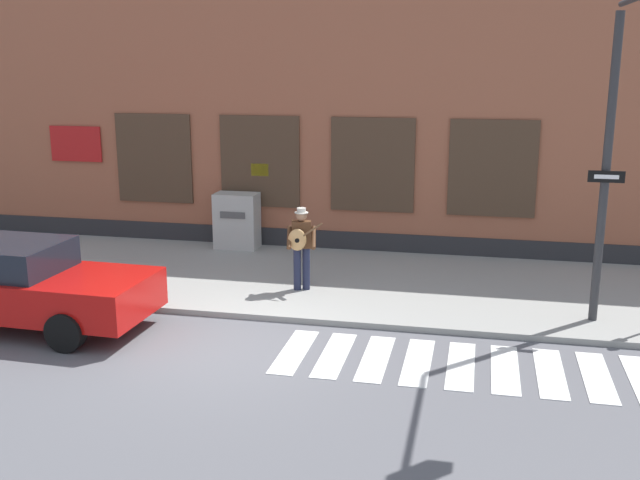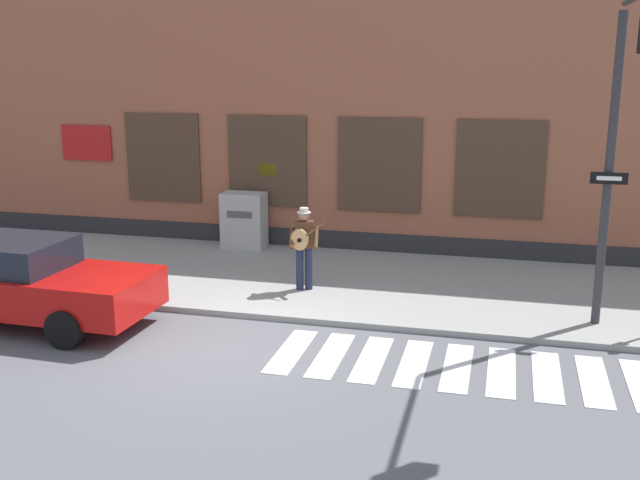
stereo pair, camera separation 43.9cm
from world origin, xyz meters
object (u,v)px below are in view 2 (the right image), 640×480
object	(u,v)px
red_car	(25,282)
utility_box	(244,220)
busker	(303,244)
traffic_light	(625,110)

from	to	relation	value
red_car	utility_box	size ratio (longest dim) A/B	3.43
red_car	busker	size ratio (longest dim) A/B	2.78
red_car	busker	world-z (taller)	busker
utility_box	busker	bearing A→B (deg)	-51.95
busker	traffic_light	size ratio (longest dim) A/B	0.31
red_car	busker	xyz separation A→B (m)	(4.41, 2.78, 0.30)
traffic_light	utility_box	distance (m)	9.71
red_car	busker	bearing A→B (deg)	32.27
utility_box	red_car	bearing A→B (deg)	-109.77
red_car	utility_box	world-z (taller)	red_car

